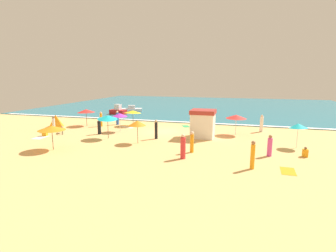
{
  "coord_description": "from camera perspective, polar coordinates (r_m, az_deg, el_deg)",
  "views": [
    {
      "loc": [
        8.63,
        -27.62,
        6.03
      ],
      "look_at": [
        0.75,
        -0.71,
        0.8
      ],
      "focal_mm": 28.19,
      "sensor_mm": 36.0,
      "label": 1
    }
  ],
  "objects": [
    {
      "name": "ground_plane",
      "position": [
        29.56,
        -1.0,
        -1.21
      ],
      "size": [
        60.0,
        60.0,
        0.0
      ],
      "primitive_type": "plane",
      "color": "#E5B26B"
    },
    {
      "name": "ocean_water",
      "position": [
        56.6,
        7.49,
        4.41
      ],
      "size": [
        60.0,
        44.0,
        0.1
      ],
      "primitive_type": "cube",
      "color": "teal",
      "rests_on": "ground_plane"
    },
    {
      "name": "wave_breaker_foam",
      "position": [
        35.5,
        2.03,
        0.95
      ],
      "size": [
        57.0,
        0.7,
        0.01
      ],
      "primitive_type": "cube",
      "color": "white",
      "rests_on": "ocean_water"
    },
    {
      "name": "lifeguard_cabana",
      "position": [
        26.7,
        7.55,
        0.56
      ],
      "size": [
        2.42,
        2.3,
        2.81
      ],
      "color": "white",
      "rests_on": "ground_plane"
    },
    {
      "name": "beach_umbrella_0",
      "position": [
        26.56,
        -12.95,
        1.85
      ],
      "size": [
        2.83,
        2.83,
        2.43
      ],
      "color": "#4C3823",
      "rests_on": "ground_plane"
    },
    {
      "name": "beach_umbrella_1",
      "position": [
        25.03,
        26.34,
        0.01
      ],
      "size": [
        2.16,
        2.16,
        2.18
      ],
      "color": "silver",
      "rests_on": "ground_plane"
    },
    {
      "name": "beach_umbrella_2",
      "position": [
        24.19,
        -6.63,
        0.64
      ],
      "size": [
        2.07,
        2.07,
        2.14
      ],
      "color": "#4C3823",
      "rests_on": "ground_plane"
    },
    {
      "name": "beach_umbrella_3",
      "position": [
        34.32,
        -17.3,
        3.14
      ],
      "size": [
        2.85,
        2.84,
        2.12
      ],
      "color": "#4C3823",
      "rests_on": "ground_plane"
    },
    {
      "name": "beach_umbrella_4",
      "position": [
        29.69,
        -10.41,
        2.37
      ],
      "size": [
        1.99,
        1.99,
        2.08
      ],
      "color": "silver",
      "rests_on": "ground_plane"
    },
    {
      "name": "beach_umbrella_5",
      "position": [
        28.49,
        14.54,
        1.97
      ],
      "size": [
        2.97,
        2.97,
        2.15
      ],
      "color": "silver",
      "rests_on": "ground_plane"
    },
    {
      "name": "beach_umbrella_6",
      "position": [
        33.13,
        -7.6,
        3.08
      ],
      "size": [
        2.84,
        2.85,
        1.98
      ],
      "color": "#4C3823",
      "rests_on": "ground_plane"
    },
    {
      "name": "beach_umbrella_7",
      "position": [
        23.86,
        -23.86,
        -0.4
      ],
      "size": [
        2.63,
        2.63,
        2.05
      ],
      "color": "#4C3823",
      "rests_on": "ground_plane"
    },
    {
      "name": "beach_tent",
      "position": [
        35.11,
        -23.08,
        1.04
      ],
      "size": [
        2.28,
        2.0,
        1.47
      ],
      "color": "orange",
      "rests_on": "ground_plane"
    },
    {
      "name": "parked_bicycle",
      "position": [
        30.84,
        -21.9,
        -0.76
      ],
      "size": [
        1.19,
        1.46,
        0.76
      ],
      "color": "black",
      "rests_on": "ground_plane"
    },
    {
      "name": "beachgoer_0",
      "position": [
        29.03,
        -14.64,
        -0.21
      ],
      "size": [
        0.47,
        0.47,
        1.65
      ],
      "color": "black",
      "rests_on": "ground_plane"
    },
    {
      "name": "beachgoer_1",
      "position": [
        21.37,
        5.19,
        -3.48
      ],
      "size": [
        0.38,
        0.38,
        1.74
      ],
      "color": "orange",
      "rests_on": "ground_plane"
    },
    {
      "name": "beachgoer_2",
      "position": [
        32.0,
        -23.47,
        0.33
      ],
      "size": [
        0.35,
        0.35,
        1.73
      ],
      "color": "white",
      "rests_on": "ground_plane"
    },
    {
      "name": "beachgoer_3",
      "position": [
        32.15,
        6.49,
        0.43
      ],
      "size": [
        0.43,
        0.43,
        0.94
      ],
      "color": "blue",
      "rests_on": "ground_plane"
    },
    {
      "name": "beachgoer_4",
      "position": [
        31.02,
        19.57,
        0.44
      ],
      "size": [
        0.49,
        0.49,
        1.93
      ],
      "color": "white",
      "rests_on": "ground_plane"
    },
    {
      "name": "beachgoer_5",
      "position": [
        22.83,
        27.54,
        -5.11
      ],
      "size": [
        0.38,
        0.38,
        0.78
      ],
      "color": "orange",
      "rests_on": "ground_plane"
    },
    {
      "name": "beachgoer_6",
      "position": [
        21.76,
        21.14,
        -4.09
      ],
      "size": [
        0.5,
        0.5,
        1.68
      ],
      "color": "#D84CA5",
      "rests_on": "ground_plane"
    },
    {
      "name": "beachgoer_7",
      "position": [
        18.36,
        17.84,
        -5.99
      ],
      "size": [
        0.38,
        0.38,
        1.92
      ],
      "color": "orange",
      "rests_on": "ground_plane"
    },
    {
      "name": "beachgoer_8",
      "position": [
        33.55,
        -14.26,
        1.44
      ],
      "size": [
        0.34,
        0.34,
        1.84
      ],
      "color": "orange",
      "rests_on": "ground_plane"
    },
    {
      "name": "beachgoer_9",
      "position": [
        25.96,
        -2.59,
        -0.73
      ],
      "size": [
        0.38,
        0.38,
        1.91
      ],
      "color": "black",
      "rests_on": "ground_plane"
    },
    {
      "name": "beachgoer_10",
      "position": [
        30.15,
        -25.09,
        -1.31
      ],
      "size": [
        0.52,
        0.52,
        0.83
      ],
      "color": "orange",
      "rests_on": "ground_plane"
    },
    {
      "name": "beachgoer_11",
      "position": [
        34.38,
        -10.88,
        1.68
      ],
      "size": [
        0.51,
        0.51,
        1.78
      ],
      "color": "blue",
      "rests_on": "ground_plane"
    },
    {
      "name": "beachgoer_12",
      "position": [
        19.7,
        3.27,
        -4.59
      ],
      "size": [
        0.49,
        0.49,
        1.88
      ],
      "color": "red",
      "rests_on": "ground_plane"
    },
    {
      "name": "beach_towel_0",
      "position": [
        29.65,
        -25.85,
        -2.23
      ],
      "size": [
        1.11,
        1.75,
        0.01
      ],
      "color": "white",
      "rests_on": "ground_plane"
    },
    {
      "name": "beach_towel_1",
      "position": [
        19.03,
        24.51,
        -8.87
      ],
      "size": [
        0.94,
        1.6,
        0.01
      ],
      "color": "orange",
      "rests_on": "ground_plane"
    },
    {
      "name": "beach_towel_2",
      "position": [
        32.71,
        3.88,
        -0.07
      ],
      "size": [
        1.38,
        1.68,
        0.01
      ],
      "color": "green",
      "rests_on": "ground_plane"
    },
    {
      "name": "beach_towel_3",
      "position": [
        32.4,
        -8.8,
        -0.28
      ],
      "size": [
        1.89,
        1.11,
        0.01
      ],
      "color": "white",
      "rests_on": "ground_plane"
    },
    {
      "name": "small_boat_0",
      "position": [
        46.92,
        -7.87,
        3.62
      ],
      "size": [
        3.85,
        2.65,
        1.03
      ],
      "color": "white",
      "rests_on": "ocean_water"
    },
    {
      "name": "small_boat_1",
      "position": [
        43.58,
        -10.75,
        3.24
      ],
      "size": [
        2.87,
        1.72,
        1.59
      ],
      "color": "red",
      "rests_on": "ocean_water"
    }
  ]
}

